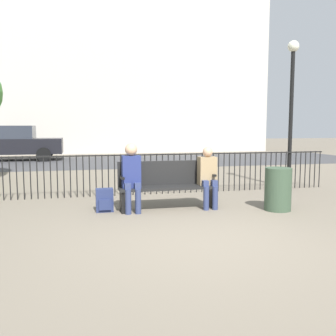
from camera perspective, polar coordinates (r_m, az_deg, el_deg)
The scene contains 11 objects.
ground_plane at distance 5.38m, azimuth 4.93°, elevation -10.79°, with size 80.00×80.00×0.00m, color #706656.
park_bench at distance 7.20m, azimuth -0.15°, elevation -2.32°, with size 1.87×0.45×0.92m.
seated_person_0 at distance 6.92m, azimuth -5.57°, elevation -0.85°, with size 0.34×0.39×1.28m.
seated_person_1 at distance 7.27m, azimuth 6.10°, elevation -0.95°, with size 0.34×0.39×1.19m.
backpack at distance 7.08m, azimuth -9.64°, elevation -4.89°, with size 0.32×0.22×0.44m.
fence_railing at distance 8.73m, azimuth -2.62°, elevation -0.39°, with size 9.01×0.03×0.95m.
lamp_post at distance 10.08m, azimuth 18.34°, elevation 10.94°, with size 0.28×0.28×3.70m.
street_surface at distance 17.03m, azimuth -7.79°, elevation 0.98°, with size 24.00×6.00×0.01m.
parked_car_0 at distance 18.83m, azimuth -22.48°, elevation 3.62°, with size 4.20×1.94×1.62m.
building_facade at distance 25.73m, azimuth -9.92°, elevation 20.60°, with size 20.00×6.00×15.91m.
trash_bin at distance 7.38m, azimuth 16.40°, elevation -3.10°, with size 0.50×0.50×0.81m.
Camera 1 is at (-1.62, -4.88, 1.59)m, focal length 40.00 mm.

